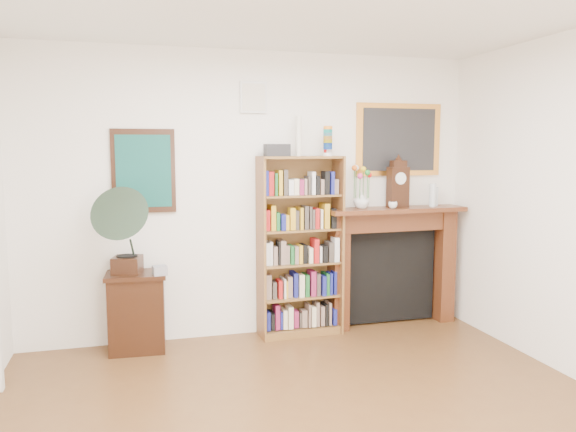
{
  "coord_description": "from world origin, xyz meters",
  "views": [
    {
      "loc": [
        -1.15,
        -2.92,
        1.86
      ],
      "look_at": [
        0.1,
        1.6,
        1.29
      ],
      "focal_mm": 35.0,
      "sensor_mm": 36.0,
      "label": 1
    }
  ],
  "objects_px": {
    "side_cabinet": "(137,312)",
    "bottle_left": "(433,195)",
    "bottle_right": "(435,197)",
    "mantel_clock": "(398,185)",
    "flower_vase": "(361,200)",
    "gramophone": "(126,226)",
    "teacup": "(393,205)",
    "cd_stack": "(160,270)",
    "fireplace": "(392,255)",
    "bookshelf": "(300,236)"
  },
  "relations": [
    {
      "from": "bottle_right",
      "to": "flower_vase",
      "type": "bearing_deg",
      "value": -178.83
    },
    {
      "from": "bottle_left",
      "to": "bottle_right",
      "type": "bearing_deg",
      "value": 32.65
    },
    {
      "from": "side_cabinet",
      "to": "bottle_right",
      "type": "distance_m",
      "value": 3.24
    },
    {
      "from": "cd_stack",
      "to": "teacup",
      "type": "distance_m",
      "value": 2.39
    },
    {
      "from": "gramophone",
      "to": "mantel_clock",
      "type": "xyz_separation_m",
      "value": [
        2.7,
        0.15,
        0.3
      ]
    },
    {
      "from": "bookshelf",
      "to": "fireplace",
      "type": "relative_size",
      "value": 1.38
    },
    {
      "from": "cd_stack",
      "to": "bottle_left",
      "type": "distance_m",
      "value": 2.89
    },
    {
      "from": "bookshelf",
      "to": "side_cabinet",
      "type": "bearing_deg",
      "value": 178.52
    },
    {
      "from": "bottle_right",
      "to": "mantel_clock",
      "type": "bearing_deg",
      "value": -175.5
    },
    {
      "from": "flower_vase",
      "to": "bookshelf",
      "type": "bearing_deg",
      "value": -178.85
    },
    {
      "from": "bookshelf",
      "to": "bottle_right",
      "type": "height_order",
      "value": "bookshelf"
    },
    {
      "from": "fireplace",
      "to": "mantel_clock",
      "type": "distance_m",
      "value": 0.75
    },
    {
      "from": "bookshelf",
      "to": "mantel_clock",
      "type": "distance_m",
      "value": 1.15
    },
    {
      "from": "cd_stack",
      "to": "mantel_clock",
      "type": "bearing_deg",
      "value": 4.22
    },
    {
      "from": "mantel_clock",
      "to": "side_cabinet",
      "type": "bearing_deg",
      "value": 175.83
    },
    {
      "from": "gramophone",
      "to": "bottle_left",
      "type": "height_order",
      "value": "gramophone"
    },
    {
      "from": "side_cabinet",
      "to": "teacup",
      "type": "relative_size",
      "value": 8.16
    },
    {
      "from": "side_cabinet",
      "to": "teacup",
      "type": "height_order",
      "value": "teacup"
    },
    {
      "from": "gramophone",
      "to": "cd_stack",
      "type": "height_order",
      "value": "gramophone"
    },
    {
      "from": "gramophone",
      "to": "bottle_right",
      "type": "xyz_separation_m",
      "value": [
        3.16,
        0.19,
        0.17
      ]
    },
    {
      "from": "bottle_left",
      "to": "flower_vase",
      "type": "bearing_deg",
      "value": 178.9
    },
    {
      "from": "fireplace",
      "to": "gramophone",
      "type": "height_order",
      "value": "gramophone"
    },
    {
      "from": "bookshelf",
      "to": "mantel_clock",
      "type": "relative_size",
      "value": 4.25
    },
    {
      "from": "teacup",
      "to": "bottle_right",
      "type": "distance_m",
      "value": 0.56
    },
    {
      "from": "cd_stack",
      "to": "flower_vase",
      "type": "bearing_deg",
      "value": 5.55
    },
    {
      "from": "fireplace",
      "to": "bottle_right",
      "type": "bearing_deg",
      "value": -5.07
    },
    {
      "from": "side_cabinet",
      "to": "mantel_clock",
      "type": "xyz_separation_m",
      "value": [
        2.63,
        0.04,
        1.12
      ]
    },
    {
      "from": "gramophone",
      "to": "flower_vase",
      "type": "bearing_deg",
      "value": 17.78
    },
    {
      "from": "cd_stack",
      "to": "teacup",
      "type": "relative_size",
      "value": 1.34
    },
    {
      "from": "teacup",
      "to": "bookshelf",
      "type": "bearing_deg",
      "value": 175.35
    },
    {
      "from": "gramophone",
      "to": "bottle_right",
      "type": "relative_size",
      "value": 4.02
    },
    {
      "from": "bottle_left",
      "to": "teacup",
      "type": "bearing_deg",
      "value": -171.29
    },
    {
      "from": "teacup",
      "to": "flower_vase",
      "type": "bearing_deg",
      "value": 163.5
    },
    {
      "from": "fireplace",
      "to": "teacup",
      "type": "bearing_deg",
      "value": -118.28
    },
    {
      "from": "side_cabinet",
      "to": "bottle_left",
      "type": "height_order",
      "value": "bottle_left"
    },
    {
      "from": "mantel_clock",
      "to": "flower_vase",
      "type": "bearing_deg",
      "value": 172.24
    },
    {
      "from": "fireplace",
      "to": "bottle_right",
      "type": "distance_m",
      "value": 0.77
    },
    {
      "from": "bookshelf",
      "to": "cd_stack",
      "type": "bearing_deg",
      "value": -175.58
    },
    {
      "from": "side_cabinet",
      "to": "mantel_clock",
      "type": "distance_m",
      "value": 2.86
    },
    {
      "from": "side_cabinet",
      "to": "teacup",
      "type": "xyz_separation_m",
      "value": [
        2.54,
        -0.03,
        0.92
      ]
    },
    {
      "from": "gramophone",
      "to": "teacup",
      "type": "bearing_deg",
      "value": 15.3
    },
    {
      "from": "flower_vase",
      "to": "teacup",
      "type": "xyz_separation_m",
      "value": [
        0.31,
        -0.09,
        -0.05
      ]
    },
    {
      "from": "side_cabinet",
      "to": "teacup",
      "type": "distance_m",
      "value": 2.7
    },
    {
      "from": "bookshelf",
      "to": "bottle_left",
      "type": "bearing_deg",
      "value": -3.3
    },
    {
      "from": "bottle_left",
      "to": "gramophone",
      "type": "bearing_deg",
      "value": -177.19
    },
    {
      "from": "bookshelf",
      "to": "gramophone",
      "type": "xyz_separation_m",
      "value": [
        -1.65,
        -0.15,
        0.19
      ]
    },
    {
      "from": "fireplace",
      "to": "mantel_clock",
      "type": "bearing_deg",
      "value": -74.81
    },
    {
      "from": "side_cabinet",
      "to": "fireplace",
      "type": "bearing_deg",
      "value": 6.06
    },
    {
      "from": "side_cabinet",
      "to": "bottle_right",
      "type": "height_order",
      "value": "bottle_right"
    },
    {
      "from": "cd_stack",
      "to": "teacup",
      "type": "height_order",
      "value": "teacup"
    }
  ]
}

